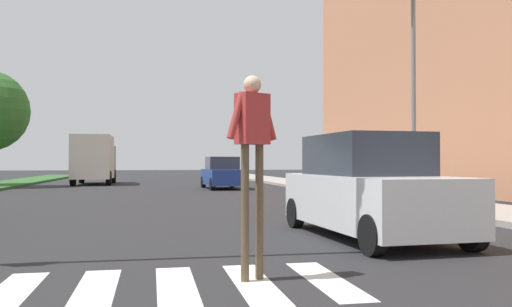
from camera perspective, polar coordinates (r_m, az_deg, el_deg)
The scene contains 8 objects.
ground_plane at distance 27.41m, azimuth -11.45°, elevation -3.90°, with size 140.00×140.00×0.00m, color #262628.
crosswalk at distance 6.39m, azimuth -12.64°, elevation -13.84°, with size 4.95×2.20×0.01m.
sidewalk_right at distance 26.97m, azimuth 8.53°, elevation -3.80°, with size 3.00×64.00×0.15m, color #9E9991.
street_lamp_right at distance 18.66m, azimuth 16.21°, elevation 8.86°, with size 1.02×0.24×7.50m.
pedestrian_performer at distance 6.49m, azimuth -0.40°, elevation 1.08°, with size 0.71×0.41×2.49m.
suv_crossing at distance 10.45m, azimuth 11.91°, elevation -3.67°, with size 2.20×4.70×1.97m.
sedan_midblock at distance 28.75m, azimuth -3.59°, elevation -2.20°, with size 2.04×4.16×1.72m.
truck_box_delivery at distance 36.02m, azimuth -16.88°, elevation -0.56°, with size 2.40×6.20×3.10m.
Camera 1 is at (0.16, 2.63, 1.44)m, focal length 37.47 mm.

